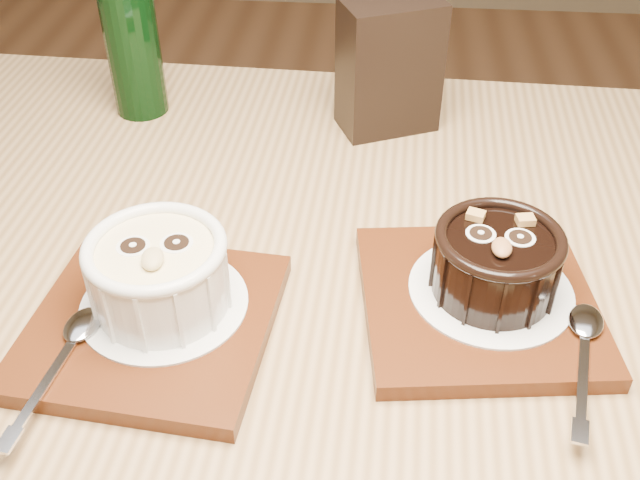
# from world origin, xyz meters

# --- Properties ---
(table) EXTENTS (1.23, 0.84, 0.75)m
(table) POSITION_xyz_m (0.08, -0.05, 0.66)
(table) COLOR olive
(table) RESTS_ON ground
(tray_left) EXTENTS (0.20, 0.20, 0.01)m
(tray_left) POSITION_xyz_m (-0.03, -0.11, 0.76)
(tray_left) COLOR #53240D
(tray_left) RESTS_ON table
(doily_left) EXTENTS (0.13, 0.13, 0.00)m
(doily_left) POSITION_xyz_m (-0.02, -0.09, 0.77)
(doily_left) COLOR white
(doily_left) RESTS_ON tray_left
(ramekin_white) EXTENTS (0.11, 0.11, 0.06)m
(ramekin_white) POSITION_xyz_m (-0.02, -0.09, 0.80)
(ramekin_white) COLOR white
(ramekin_white) RESTS_ON doily_left
(spoon_left) EXTENTS (0.04, 0.14, 0.01)m
(spoon_left) POSITION_xyz_m (-0.08, -0.16, 0.77)
(spoon_left) COLOR silver
(spoon_left) RESTS_ON tray_left
(tray_right) EXTENTS (0.20, 0.20, 0.01)m
(tray_right) POSITION_xyz_m (0.22, -0.06, 0.76)
(tray_right) COLOR #53240D
(tray_right) RESTS_ON table
(doily_right) EXTENTS (0.13, 0.13, 0.00)m
(doily_right) POSITION_xyz_m (0.23, -0.05, 0.77)
(doily_right) COLOR white
(doily_right) RESTS_ON tray_right
(ramekin_dark) EXTENTS (0.10, 0.10, 0.06)m
(ramekin_dark) POSITION_xyz_m (0.23, -0.05, 0.80)
(ramekin_dark) COLOR black
(ramekin_dark) RESTS_ON doily_right
(spoon_right) EXTENTS (0.05, 0.14, 0.01)m
(spoon_right) POSITION_xyz_m (0.29, -0.12, 0.77)
(spoon_right) COLOR silver
(spoon_right) RESTS_ON tray_right
(condiment_stand) EXTENTS (0.12, 0.10, 0.14)m
(condiment_stand) POSITION_xyz_m (0.14, 0.23, 0.82)
(condiment_stand) COLOR black
(condiment_stand) RESTS_ON table
(green_bottle) EXTENTS (0.06, 0.06, 0.22)m
(green_bottle) POSITION_xyz_m (-0.13, 0.24, 0.83)
(green_bottle) COLOR black
(green_bottle) RESTS_ON table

